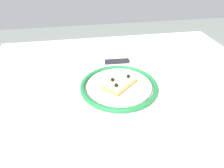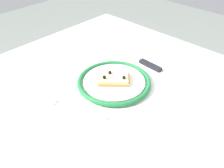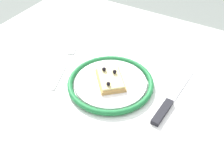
{
  "view_description": "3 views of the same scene",
  "coord_description": "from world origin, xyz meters",
  "px_view_note": "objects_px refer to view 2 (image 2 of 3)",
  "views": [
    {
      "loc": [
        -0.44,
        0.13,
        1.13
      ],
      "look_at": [
        0.04,
        0.05,
        0.79
      ],
      "focal_mm": 32.14,
      "sensor_mm": 36.0,
      "label": 1
    },
    {
      "loc": [
        -0.39,
        -0.38,
        1.23
      ],
      "look_at": [
        0.02,
        0.01,
        0.8
      ],
      "focal_mm": 37.64,
      "sensor_mm": 36.0,
      "label": 2
    },
    {
      "loc": [
        0.33,
        -0.44,
        1.28
      ],
      "look_at": [
        0.05,
        0.03,
        0.79
      ],
      "focal_mm": 43.54,
      "sensor_mm": 36.0,
      "label": 3
    }
  ],
  "objects_px": {
    "knife": "(143,62)",
    "fork": "(75,108)",
    "dining_table": "(111,115)",
    "pizza_slice_near": "(114,79)",
    "plate": "(114,82)"
  },
  "relations": [
    {
      "from": "fork",
      "to": "knife",
      "type": "bearing_deg",
      "value": 1.25
    },
    {
      "from": "plate",
      "to": "fork",
      "type": "distance_m",
      "value": 0.16
    },
    {
      "from": "dining_table",
      "to": "fork",
      "type": "xyz_separation_m",
      "value": [
        -0.12,
        0.03,
        0.09
      ]
    },
    {
      "from": "dining_table",
      "to": "knife",
      "type": "xyz_separation_m",
      "value": [
        0.21,
        0.04,
        0.09
      ]
    },
    {
      "from": "dining_table",
      "to": "knife",
      "type": "bearing_deg",
      "value": 10.4
    },
    {
      "from": "dining_table",
      "to": "pizza_slice_near",
      "type": "distance_m",
      "value": 0.12
    },
    {
      "from": "knife",
      "to": "fork",
      "type": "relative_size",
      "value": 1.24
    },
    {
      "from": "knife",
      "to": "plate",
      "type": "bearing_deg",
      "value": -177.12
    },
    {
      "from": "fork",
      "to": "pizza_slice_near",
      "type": "bearing_deg",
      "value": -0.29
    },
    {
      "from": "pizza_slice_near",
      "to": "fork",
      "type": "distance_m",
      "value": 0.16
    },
    {
      "from": "dining_table",
      "to": "fork",
      "type": "bearing_deg",
      "value": 164.72
    },
    {
      "from": "plate",
      "to": "knife",
      "type": "distance_m",
      "value": 0.16
    },
    {
      "from": "plate",
      "to": "pizza_slice_near",
      "type": "xyz_separation_m",
      "value": [
        -0.0,
        0.0,
        0.01
      ]
    },
    {
      "from": "pizza_slice_near",
      "to": "fork",
      "type": "height_order",
      "value": "pizza_slice_near"
    },
    {
      "from": "plate",
      "to": "dining_table",
      "type": "bearing_deg",
      "value": -146.93
    }
  ]
}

